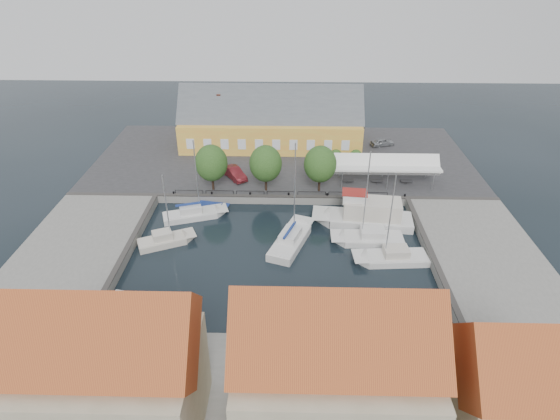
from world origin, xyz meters
name	(u,v)px	position (x,y,z in m)	size (l,w,h in m)	color
ground	(279,249)	(0.00, 0.00, 0.00)	(140.00, 140.00, 0.00)	black
north_quay	(283,160)	(0.00, 23.00, 0.50)	(56.00, 26.00, 1.00)	#2D2D30
west_quay	(75,253)	(-22.00, -2.00, 0.50)	(12.00, 24.00, 1.00)	slate
east_quay	(485,259)	(22.00, -2.00, 0.50)	(12.00, 24.00, 1.00)	slate
south_bank	(271,411)	(0.00, -21.00, 0.50)	(56.00, 14.00, 1.00)	slate
quay_edge_fittings	(280,218)	(0.02, 4.75, 1.06)	(56.00, 24.72, 0.40)	#383533
warehouse	(267,123)	(-2.60, 28.36, 4.43)	(28.56, 14.00, 9.55)	gold
tent_canopy	(386,165)	(14.00, 14.50, 3.68)	(14.00, 4.00, 2.83)	white
quay_trees	(266,164)	(-2.00, 12.00, 4.88)	(18.20, 4.20, 6.30)	black
car_silver	(383,142)	(15.89, 27.78, 1.66)	(1.55, 3.86, 1.31)	#95989C
car_red	(235,173)	(-6.54, 15.52, 1.78)	(1.66, 4.75, 1.56)	#581419
center_sailboat	(291,241)	(1.38, 1.04, 0.36)	(5.55, 9.30, 12.42)	silver
trawler	(366,216)	(10.39, 5.60, 1.02)	(12.38, 4.78, 5.00)	silver
east_boat_a	(369,240)	(10.22, 1.67, 0.26)	(8.35, 2.86, 11.73)	silver
east_boat_b	(392,259)	(12.19, -1.96, 0.26)	(8.24, 3.20, 11.05)	silver
west_boat_a	(194,215)	(-10.68, 6.52, 0.27)	(8.19, 4.62, 10.68)	silver
west_boat_b	(166,242)	(-12.81, 0.69, 0.26)	(6.72, 4.65, 9.11)	beige
launch_sw	(135,304)	(-13.32, -9.52, 0.09)	(5.61, 3.09, 0.98)	silver
launch_nw	(212,208)	(-8.72, 8.82, 0.09)	(4.28, 2.37, 0.88)	navy
townhouses	(299,387)	(1.93, -23.24, 5.82)	(36.30, 8.50, 12.00)	#BDAF92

